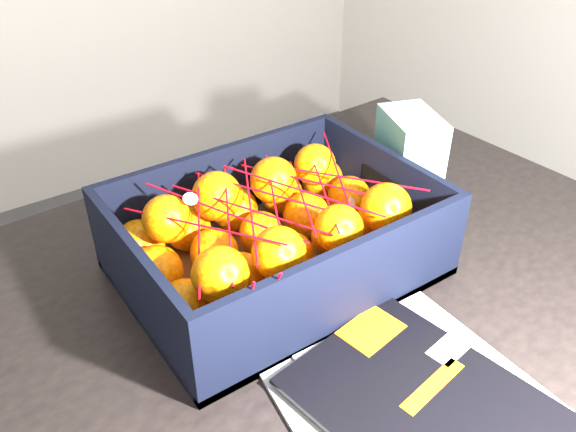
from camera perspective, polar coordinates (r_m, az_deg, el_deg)
table at (r=0.90m, az=-0.39°, el=-11.74°), size 1.24×0.86×0.75m
magazine_stack at (r=0.70m, az=12.76°, el=-17.60°), size 0.29×0.31×0.02m
produce_crate at (r=0.84m, az=-1.17°, el=-2.91°), size 0.42×0.31×0.13m
clementine_heap at (r=0.83m, az=-1.17°, el=-1.78°), size 0.40×0.29×0.13m
mesh_net at (r=0.79m, az=-1.35°, el=1.09°), size 0.34×0.28×0.09m
retail_carton at (r=0.98m, az=11.42°, el=4.95°), size 0.11×0.13×0.17m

